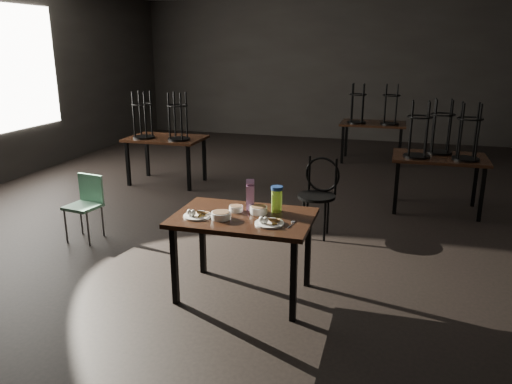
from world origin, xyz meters
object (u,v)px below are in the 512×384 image
(main_table, at_px, (243,224))
(school_chair, at_px, (86,201))
(juice_carton, at_px, (250,196))
(water_bottle, at_px, (277,199))
(bentwood_chair, at_px, (319,190))

(main_table, distance_m, school_chair, 2.31)
(main_table, bearing_deg, juice_carton, 85.89)
(water_bottle, bearing_deg, school_chair, 165.59)
(water_bottle, relative_size, bentwood_chair, 0.25)
(juice_carton, relative_size, water_bottle, 1.23)
(water_bottle, bearing_deg, bentwood_chair, 84.26)
(juice_carton, bearing_deg, school_chair, 163.61)
(main_table, bearing_deg, water_bottle, 37.54)
(main_table, bearing_deg, school_chair, 159.37)
(juice_carton, xyz_separation_m, school_chair, (-2.16, 0.64, -0.43))
(water_bottle, distance_m, school_chair, 2.51)
(water_bottle, height_order, school_chair, water_bottle)
(water_bottle, distance_m, bentwood_chair, 1.51)
(main_table, height_order, school_chair, main_table)
(main_table, xyz_separation_m, school_chair, (-2.15, 0.81, -0.22))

